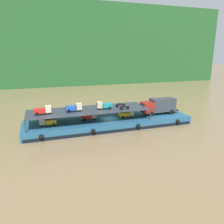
# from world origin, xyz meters

# --- Properties ---
(ground_plane) EXTENTS (400.00, 400.00, 0.00)m
(ground_plane) POSITION_xyz_m (0.00, 0.00, 0.00)
(ground_plane) COLOR olive
(hillside_far_bank) EXTENTS (144.12, 38.93, 34.21)m
(hillside_far_bank) POSITION_xyz_m (0.00, 72.24, 19.27)
(hillside_far_bank) COLOR #235628
(hillside_far_bank) RESTS_ON ground
(cargo_barge) EXTENTS (30.36, 8.03, 1.50)m
(cargo_barge) POSITION_xyz_m (0.00, -0.03, 0.75)
(cargo_barge) COLOR #23567A
(cargo_barge) RESTS_ON ground
(covered_lorry) EXTENTS (7.86, 2.31, 3.10)m
(covered_lorry) POSITION_xyz_m (10.20, -0.17, 3.19)
(covered_lorry) COLOR maroon
(covered_lorry) RESTS_ON cargo_barge
(cargo_rack) EXTENTS (21.16, 6.62, 2.00)m
(cargo_rack) POSITION_xyz_m (-3.80, 0.00, 3.44)
(cargo_rack) COLOR #2D333D
(cargo_rack) RESTS_ON cargo_barge
(mini_truck_lower_stern) EXTENTS (2.75, 1.21, 1.38)m
(mini_truck_lower_stern) POSITION_xyz_m (-11.00, -0.53, 2.19)
(mini_truck_lower_stern) COLOR gold
(mini_truck_lower_stern) RESTS_ON cargo_barge
(mini_truck_lower_aft) EXTENTS (2.77, 1.24, 1.38)m
(mini_truck_lower_aft) POSITION_xyz_m (-3.67, 0.56, 2.19)
(mini_truck_lower_aft) COLOR red
(mini_truck_lower_aft) RESTS_ON cargo_barge
(mini_truck_lower_mid) EXTENTS (2.79, 1.29, 1.38)m
(mini_truck_lower_mid) POSITION_xyz_m (3.34, -0.19, 2.19)
(mini_truck_lower_mid) COLOR gold
(mini_truck_lower_mid) RESTS_ON cargo_barge
(mini_truck_upper_stern) EXTENTS (2.74, 1.21, 1.38)m
(mini_truck_upper_stern) POSITION_xyz_m (-11.54, -0.63, 4.19)
(mini_truck_upper_stern) COLOR red
(mini_truck_upper_stern) RESTS_ON cargo_rack
(mini_truck_upper_mid) EXTENTS (2.75, 1.21, 1.38)m
(mini_truck_upper_mid) POSITION_xyz_m (-6.46, -0.43, 4.19)
(mini_truck_upper_mid) COLOR #1E47B7
(mini_truck_upper_mid) RESTS_ON cargo_rack
(mini_truck_upper_fore) EXTENTS (2.79, 1.29, 1.38)m
(mini_truck_upper_fore) POSITION_xyz_m (-1.14, -0.41, 4.19)
(mini_truck_upper_fore) COLOR teal
(mini_truck_upper_fore) RESTS_ON cargo_rack
(motorcycle_upper_port) EXTENTS (1.90, 0.55, 0.87)m
(motorcycle_upper_port) POSITION_xyz_m (2.17, -1.99, 3.93)
(motorcycle_upper_port) COLOR black
(motorcycle_upper_port) RESTS_ON cargo_rack
(motorcycle_upper_centre) EXTENTS (1.90, 0.55, 0.87)m
(motorcycle_upper_centre) POSITION_xyz_m (2.12, 0.00, 3.93)
(motorcycle_upper_centre) COLOR black
(motorcycle_upper_centre) RESTS_ON cargo_rack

